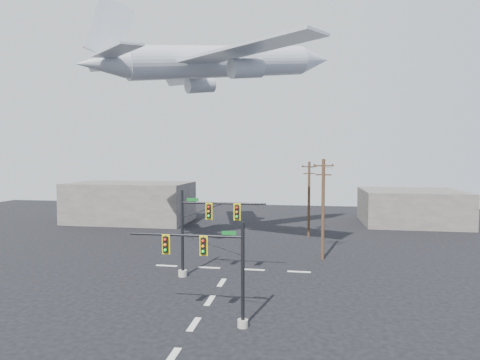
% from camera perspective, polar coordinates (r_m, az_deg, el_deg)
% --- Properties ---
extents(ground, '(120.00, 120.00, 0.00)m').
position_cam_1_polar(ground, '(25.47, -6.55, -19.71)').
color(ground, black).
rests_on(ground, ground).
extents(lane_markings, '(14.00, 21.20, 0.01)m').
position_cam_1_polar(lane_markings, '(30.29, -3.69, -15.86)').
color(lane_markings, beige).
rests_on(lane_markings, ground).
extents(signal_mast_near, '(7.22, 0.68, 6.21)m').
position_cam_1_polar(signal_mast_near, '(24.06, -3.37, -12.51)').
color(signal_mast_near, gray).
rests_on(signal_mast_near, ground).
extents(signal_mast_far, '(7.31, 0.79, 7.22)m').
position_cam_1_polar(signal_mast_far, '(33.29, -5.72, -7.19)').
color(signal_mast_far, gray).
rests_on(signal_mast_far, ground).
extents(utility_pole_a, '(1.92, 0.63, 9.75)m').
position_cam_1_polar(utility_pole_a, '(39.47, 11.72, -3.81)').
color(utility_pole_a, '#46301E').
rests_on(utility_pole_a, ground).
extents(utility_pole_b, '(1.85, 0.69, 9.37)m').
position_cam_1_polar(utility_pole_b, '(50.22, 9.78, -2.50)').
color(utility_pole_b, '#46301E').
rests_on(utility_pole_b, ground).
extents(power_lines, '(2.99, 10.84, 0.03)m').
position_cam_1_polar(power_lines, '(44.57, 10.69, 1.87)').
color(power_lines, black).
extents(airliner, '(25.90, 24.34, 7.89)m').
position_cam_1_polar(airliner, '(44.24, -2.46, 16.36)').
color(airliner, '#ABB0B7').
extents(building_left, '(18.00, 10.00, 6.00)m').
position_cam_1_polar(building_left, '(63.71, -15.33, -3.06)').
color(building_left, slate).
rests_on(building_left, ground).
extents(building_right, '(14.00, 12.00, 5.00)m').
position_cam_1_polar(building_right, '(64.87, 23.14, -3.54)').
color(building_right, slate).
rests_on(building_right, ground).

